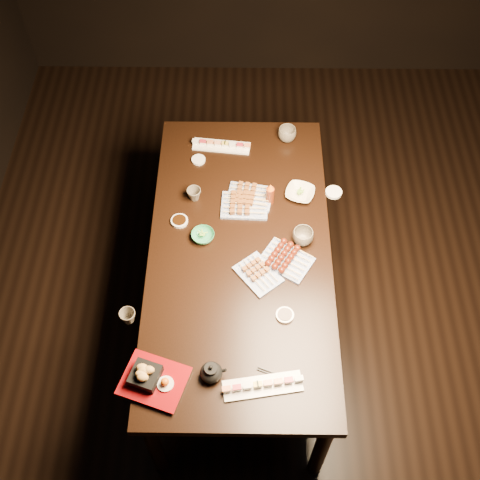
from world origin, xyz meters
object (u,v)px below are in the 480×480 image
Objects in this scene: teacup_near_left at (128,317)px; tempura_tray at (153,378)px; dining_table at (240,289)px; condiment_bottle at (270,193)px; sushi_platter_near at (263,385)px; teapot at (211,371)px; yakitori_plate_left at (250,194)px; edamame_bowl_cream at (300,193)px; teacup_far_left at (194,194)px; yakitori_plate_center at (245,203)px; edamame_bowl_green at (203,236)px; yakitori_plate_right at (258,272)px; teacup_mid_right at (303,237)px; sushi_platter_far at (221,144)px; teacup_far_right at (287,134)px.

tempura_tray is at bearing -64.07° from teacup_near_left.
dining_table is 0.56m from condiment_bottle.
sushi_platter_near is 0.23m from teapot.
yakitori_plate_left is 0.26m from edamame_bowl_cream.
sushi_platter_near is at bearing -27.04° from teacup_near_left.
tempura_tray reaches higher than teacup_far_left.
edamame_bowl_green is (-0.21, -0.20, -0.01)m from yakitori_plate_center.
yakitori_plate_center is 1.12× the size of yakitori_plate_right.
yakitori_plate_center is 0.29m from edamame_bowl_green.
teapot is at bearing -120.81° from teacup_mid_right.
edamame_bowl_cream is at bearing 147.08° from sushi_platter_far.
dining_table is 5.30× the size of sushi_platter_near.
condiment_bottle is (0.39, -0.02, 0.03)m from teacup_far_left.
edamame_bowl_green is at bearing 171.57° from dining_table.
teacup_far_left reaches higher than sushi_platter_far.
teacup_far_left is at bearing -177.29° from edamame_bowl_cream.
yakitori_plate_left is at bearing 1.70° from teacup_far_left.
sushi_platter_far is 1.41m from tempura_tray.
teacup_far_right is at bearing 94.34° from teacup_mid_right.
teacup_far_right is (0.21, 0.43, 0.01)m from yakitori_plate_left.
teacup_far_left is at bearing 176.47° from yakitori_plate_right.
condiment_bottle reaches higher than sushi_platter_near.
dining_table is 12.13× the size of edamame_bowl_cream.
dining_table is 15.73× the size of teapot.
teacup_near_left is 0.71× the size of teacup_mid_right.
teapot reaches higher than dining_table.
yakitori_plate_center is at bearing 51.84° from teacup_near_left.
teapot is at bearing -104.66° from teacup_far_right.
sushi_platter_far is at bearing 109.49° from yakitori_plate_center.
edamame_bowl_cream is 1.99× the size of teacup_near_left.
edamame_bowl_green is 0.85× the size of condiment_bottle.
yakitori_plate_right is 0.93× the size of yakitori_plate_left.
sushi_platter_near is at bearing 16.73° from tempura_tray.
edamame_bowl_cream is (0.50, 0.28, 0.00)m from edamame_bowl_green.
yakitori_plate_right reaches higher than edamame_bowl_cream.
condiment_bottle reaches higher than dining_table.
tempura_tray is at bearing -102.46° from yakitori_plate_left.
condiment_bottle is at bearing 81.41° from tempura_tray.
edamame_bowl_cream is 0.30m from teacup_mid_right.
teapot reaches higher than sushi_platter_far.
teacup_near_left reaches higher than edamame_bowl_green.
yakitori_plate_center is 0.42m from yakitori_plate_right.
dining_table is 0.58m from teacup_far_left.
dining_table is 7.83× the size of yakitori_plate_left.
teapot is at bearing -34.23° from teacup_near_left.
yakitori_plate_right reaches higher than sushi_platter_far.
teacup_far_left is 0.99m from teapot.
edamame_bowl_green is at bearing -77.33° from teacup_far_left.
teacup_far_left reaches higher than yakitori_plate_center.
teapot is at bearing -86.49° from dining_table.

